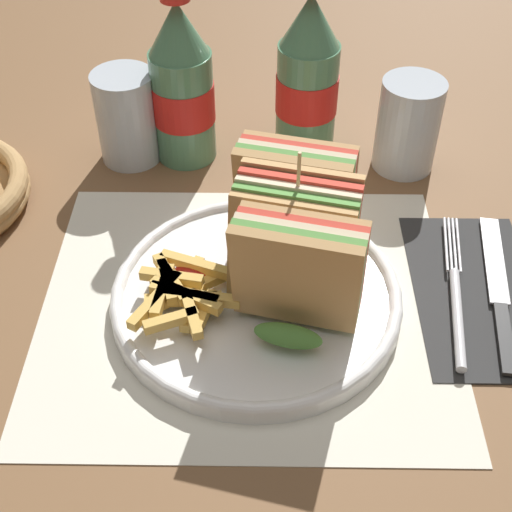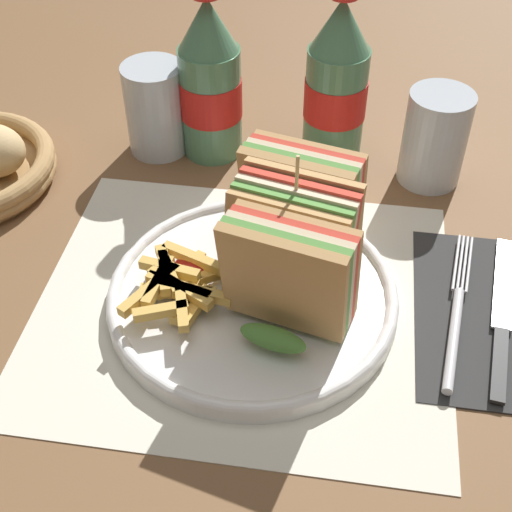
# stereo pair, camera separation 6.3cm
# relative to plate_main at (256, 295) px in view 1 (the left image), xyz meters

# --- Properties ---
(ground_plane) EXTENTS (4.00, 4.00, 0.00)m
(ground_plane) POSITION_rel_plate_main_xyz_m (0.01, 0.03, -0.01)
(ground_plane) COLOR brown
(placemat) EXTENTS (0.37, 0.32, 0.00)m
(placemat) POSITION_rel_plate_main_xyz_m (-0.01, -0.00, -0.01)
(placemat) COLOR silver
(placemat) RESTS_ON ground_plane
(plate_main) EXTENTS (0.26, 0.26, 0.02)m
(plate_main) POSITION_rel_plate_main_xyz_m (0.00, 0.00, 0.00)
(plate_main) COLOR white
(plate_main) RESTS_ON ground_plane
(club_sandwich) EXTENTS (0.12, 0.20, 0.14)m
(club_sandwich) POSITION_rel_plate_main_xyz_m (0.03, 0.02, 0.06)
(club_sandwich) COLOR tan
(club_sandwich) RESTS_ON plate_main
(fries_pile) EXTENTS (0.09, 0.10, 0.02)m
(fries_pile) POSITION_rel_plate_main_xyz_m (-0.06, -0.02, 0.02)
(fries_pile) COLOR gold
(fries_pile) RESTS_ON plate_main
(ketchup_blob) EXTENTS (0.03, 0.03, 0.01)m
(ketchup_blob) POSITION_rel_plate_main_xyz_m (-0.06, 0.01, 0.02)
(ketchup_blob) COLOR maroon
(ketchup_blob) RESTS_ON plate_main
(napkin) EXTENTS (0.11, 0.21, 0.00)m
(napkin) POSITION_rel_plate_main_xyz_m (0.20, 0.02, -0.01)
(napkin) COLOR #2D2D2D
(napkin) RESTS_ON ground_plane
(fork) EXTENTS (0.04, 0.19, 0.01)m
(fork) POSITION_rel_plate_main_xyz_m (0.18, -0.00, -0.00)
(fork) COLOR silver
(fork) RESTS_ON napkin
(knife) EXTENTS (0.04, 0.20, 0.00)m
(knife) POSITION_rel_plate_main_xyz_m (0.22, 0.01, -0.00)
(knife) COLOR black
(knife) RESTS_ON napkin
(coke_bottle_near) EXTENTS (0.07, 0.07, 0.20)m
(coke_bottle_near) POSITION_rel_plate_main_xyz_m (-0.08, 0.23, 0.08)
(coke_bottle_near) COLOR #4C7F5B
(coke_bottle_near) RESTS_ON ground_plane
(coke_bottle_far) EXTENTS (0.07, 0.07, 0.20)m
(coke_bottle_far) POSITION_rel_plate_main_xyz_m (0.05, 0.25, 0.08)
(coke_bottle_far) COLOR #4C7F5B
(coke_bottle_far) RESTS_ON ground_plane
(glass_near) EXTENTS (0.07, 0.07, 0.10)m
(glass_near) POSITION_rel_plate_main_xyz_m (0.16, 0.22, 0.03)
(glass_near) COLOR silver
(glass_near) RESTS_ON ground_plane
(glass_far) EXTENTS (0.07, 0.07, 0.10)m
(glass_far) POSITION_rel_plate_main_xyz_m (-0.14, 0.23, 0.03)
(glass_far) COLOR silver
(glass_far) RESTS_ON ground_plane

